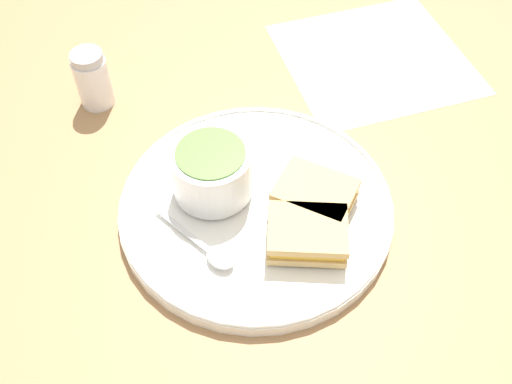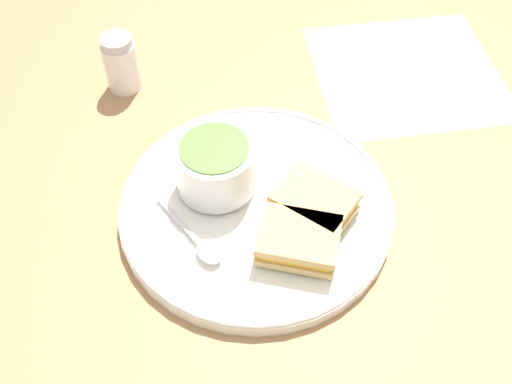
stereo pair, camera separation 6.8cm
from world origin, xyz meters
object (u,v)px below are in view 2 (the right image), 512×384
soup_bowl (215,166)px  salt_shaker (121,63)px  spoon (204,247)px  sandwich_half_far (314,201)px  sandwich_half_near (299,240)px

soup_bowl → salt_shaker: bearing=-133.5°
spoon → salt_shaker: bearing=165.2°
soup_bowl → spoon: 0.10m
soup_bowl → salt_shaker: same height
spoon → sandwich_half_far: bearing=75.2°
spoon → sandwich_half_far: size_ratio=0.95×
sandwich_half_far → salt_shaker: bearing=-121.7°
soup_bowl → sandwich_half_near: (0.07, 0.11, -0.02)m
sandwich_half_near → sandwich_half_far: (-0.06, 0.01, 0.00)m
soup_bowl → sandwich_half_near: 0.13m
spoon → sandwich_half_far: 0.14m
soup_bowl → spoon: bearing=4.8°
sandwich_half_far → soup_bowl: bearing=-97.6°
soup_bowl → spoon: soup_bowl is taller
soup_bowl → sandwich_half_far: size_ratio=0.89×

